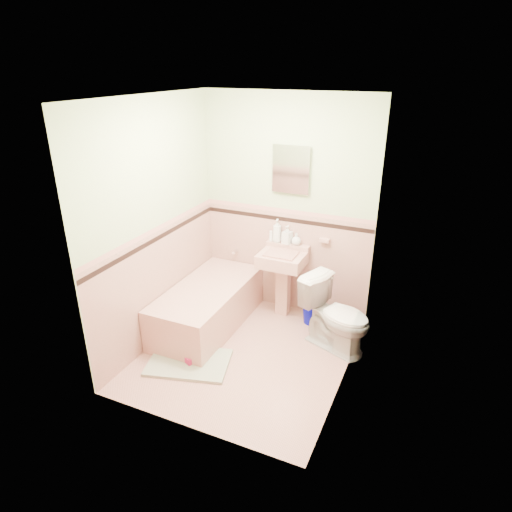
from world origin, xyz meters
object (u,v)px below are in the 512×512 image
at_px(soap_bottle_right, 296,239).
at_px(soap_bottle_left, 277,231).
at_px(soap_bottle_mid, 287,235).
at_px(medicine_cabinet, 291,169).
at_px(bathtub, 208,307).
at_px(toilet, 337,315).
at_px(shoe, 188,358).
at_px(sink, 281,285).
at_px(bucket, 312,314).

bearing_deg(soap_bottle_right, soap_bottle_left, 180.00).
bearing_deg(soap_bottle_left, soap_bottle_mid, 0.00).
bearing_deg(medicine_cabinet, bathtub, -132.58).
bearing_deg(toilet, soap_bottle_right, 71.82).
height_order(medicine_cabinet, shoe, medicine_cabinet).
relative_size(sink, soap_bottle_left, 2.93).
height_order(bathtub, medicine_cabinet, medicine_cabinet).
bearing_deg(bucket, soap_bottle_mid, 154.90).
bearing_deg(sink, soap_bottle_mid, 93.86).
height_order(bathtub, bucket, bathtub).
bearing_deg(shoe, soap_bottle_right, 90.53).
relative_size(soap_bottle_left, soap_bottle_mid, 1.28).
bearing_deg(toilet, bucket, 67.22).
distance_m(medicine_cabinet, soap_bottle_left, 0.73).
bearing_deg(sink, medicine_cabinet, 90.00).
relative_size(medicine_cabinet, toilet, 0.64).
xyz_separation_m(medicine_cabinet, toilet, (0.75, -0.57, -1.32)).
bearing_deg(soap_bottle_right, soap_bottle_mid, 180.00).
relative_size(soap_bottle_mid, soap_bottle_right, 1.54).
bearing_deg(shoe, soap_bottle_mid, 94.40).
bearing_deg(sink, shoe, -112.28).
bearing_deg(soap_bottle_left, toilet, -31.63).
xyz_separation_m(sink, bucket, (0.38, -0.00, -0.29)).
bearing_deg(toilet, sink, 85.83).
height_order(bathtub, soap_bottle_right, soap_bottle_right).
distance_m(sink, soap_bottle_right, 0.56).
relative_size(bathtub, bucket, 6.70).
bearing_deg(bucket, soap_bottle_right, 146.94).
relative_size(medicine_cabinet, shoe, 3.08).
xyz_separation_m(sink, soap_bottle_mid, (-0.01, 0.18, 0.56)).
bearing_deg(bathtub, medicine_cabinet, 47.42).
distance_m(soap_bottle_left, toilet, 1.20).
bearing_deg(bathtub, shoe, -76.67).
bearing_deg(shoe, medicine_cabinet, 94.34).
relative_size(medicine_cabinet, bucket, 2.17).
bearing_deg(soap_bottle_left, shoe, -104.69).
distance_m(bathtub, soap_bottle_right, 1.26).
relative_size(bathtub, soap_bottle_left, 5.51).
distance_m(toilet, shoe, 1.57).
relative_size(sink, medicine_cabinet, 1.64).
xyz_separation_m(medicine_cabinet, soap_bottle_left, (-0.14, -0.03, -0.71)).
xyz_separation_m(soap_bottle_left, soap_bottle_right, (0.24, 0.00, -0.07)).
distance_m(soap_bottle_mid, toilet, 1.10).
xyz_separation_m(soap_bottle_right, shoe, (-0.61, -1.43, -0.86)).
bearing_deg(soap_bottle_mid, soap_bottle_left, 180.00).
relative_size(sink, bucket, 3.55).
height_order(medicine_cabinet, toilet, medicine_cabinet).
bearing_deg(soap_bottle_right, bathtub, -137.63).
bearing_deg(soap_bottle_right, shoe, -113.13).
distance_m(soap_bottle_mid, bucket, 0.95).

